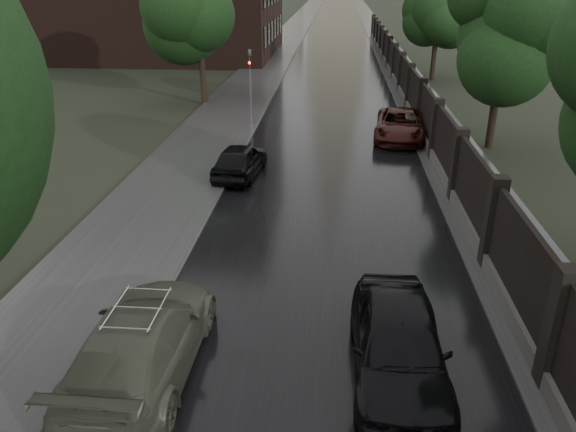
% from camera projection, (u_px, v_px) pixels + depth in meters
% --- Properties ---
extents(fence_right, '(0.45, 75.72, 2.70)m').
position_uv_depth(fence_right, '(406.00, 85.00, 35.61)').
color(fence_right, '#383533').
rests_on(fence_right, ground).
extents(tree_left_far, '(4.25, 4.25, 7.39)m').
position_uv_depth(tree_left_far, '(199.00, 16.00, 33.04)').
color(tree_left_far, black).
rests_on(tree_left_far, ground).
extents(tree_right_b, '(4.08, 4.08, 7.01)m').
position_uv_depth(tree_right_b, '(504.00, 39.00, 24.67)').
color(tree_right_b, black).
rests_on(tree_right_b, ground).
extents(tree_right_c, '(4.08, 4.08, 7.01)m').
position_uv_depth(tree_right_c, '(438.00, 11.00, 41.09)').
color(tree_right_c, black).
rests_on(tree_right_c, ground).
extents(traffic_light, '(0.16, 0.32, 4.00)m').
position_uv_depth(traffic_light, '(250.00, 81.00, 29.33)').
color(traffic_light, '#59595E').
rests_on(traffic_light, ground).
extents(volga_sedan, '(2.24, 5.38, 1.55)m').
position_uv_depth(volga_sedan, '(142.00, 342.00, 11.40)').
color(volga_sedan, '#4E5141').
rests_on(volga_sedan, ground).
extents(hatchback_left, '(2.00, 4.12, 1.35)m').
position_uv_depth(hatchback_left, '(240.00, 160.00, 22.69)').
color(hatchback_left, black).
rests_on(hatchback_left, ground).
extents(car_right_near, '(1.90, 4.68, 1.59)m').
position_uv_depth(car_right_near, '(399.00, 344.00, 11.30)').
color(car_right_near, black).
rests_on(car_right_near, ground).
extents(car_right_far, '(2.93, 5.36, 1.42)m').
position_uv_depth(car_right_far, '(400.00, 125.00, 27.68)').
color(car_right_far, black).
rests_on(car_right_far, ground).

